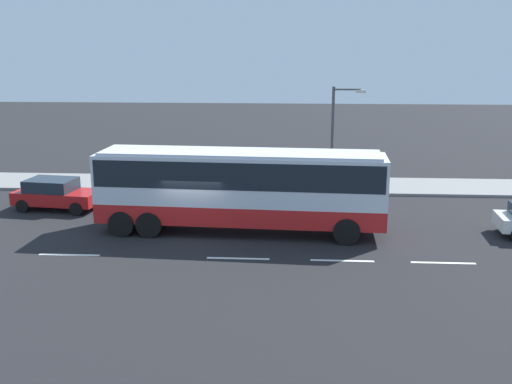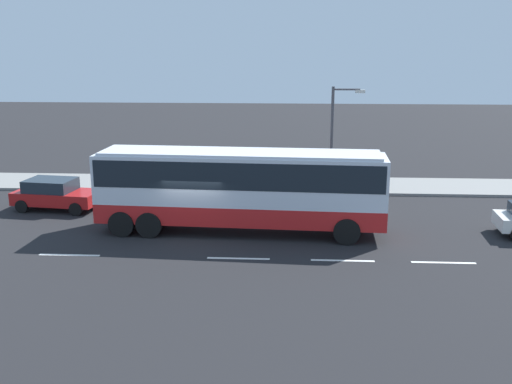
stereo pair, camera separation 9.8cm
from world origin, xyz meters
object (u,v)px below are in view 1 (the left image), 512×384
Objects in this scene: pedestrian_near_curb at (382,170)px; pedestrian_at_crossing at (207,167)px; car_red_compact at (56,193)px; coach_bus at (240,183)px; street_lamp at (336,131)px.

pedestrian_at_crossing is at bearing -123.43° from pedestrian_near_curb.
coach_bus is at bearing -11.36° from car_red_compact.
pedestrian_near_curb is at bearing 103.12° from pedestrian_at_crossing.
pedestrian_near_curb is at bearing 21.12° from street_lamp.
pedestrian_near_curb is at bearing 23.59° from car_red_compact.
car_red_compact is (-9.45, 3.16, -1.41)m from coach_bus.
pedestrian_at_crossing is (6.72, 5.76, 0.23)m from car_red_compact.
coach_bus is 6.95× the size of pedestrian_near_curb.
pedestrian_at_crossing is at bearing 47.74° from car_red_compact.
car_red_compact is 0.76× the size of street_lamp.
car_red_compact is 14.77m from street_lamp.
pedestrian_near_curb is at bearing 51.33° from coach_bus.
pedestrian_near_curb is 9.98m from pedestrian_at_crossing.
pedestrian_at_crossing is (-2.72, 8.92, -1.18)m from coach_bus.
car_red_compact is at bearing -31.42° from pedestrian_at_crossing.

